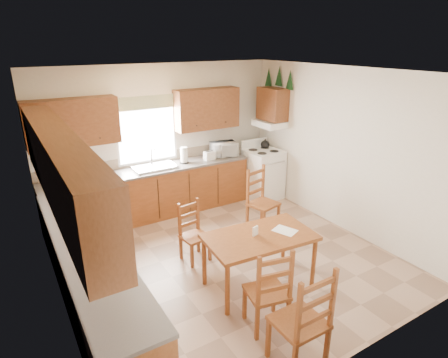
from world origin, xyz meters
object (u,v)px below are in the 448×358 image
dining_table (259,260)px  chair_far_right (263,200)px  chair_near_left (299,316)px  stove (263,175)px  chair_near_right (267,287)px  microwave (224,149)px  chair_far_left (195,233)px

dining_table → chair_far_right: 1.61m
chair_near_left → stove: bearing=-121.9°
chair_near_left → chair_near_right: bearing=-94.9°
stove → chair_far_right: (-0.83, -1.13, 0.05)m
microwave → dining_table: 3.00m
chair_far_left → chair_far_right: 1.47m
dining_table → stove: bearing=57.1°
dining_table → chair_far_left: chair_far_left is taller
stove → microwave: bearing=152.6°
microwave → chair_far_left: (-1.55, -1.73, -0.61)m
stove → chair_near_right: chair_near_right is taller
stove → chair_far_left: 2.67m
chair_near_left → chair_far_right: 2.87m
dining_table → chair_far_left: bearing=118.8°
chair_near_left → chair_near_right: 0.58m
stove → dining_table: size_ratio=0.71×
chair_near_right → stove: bearing=-114.0°
chair_near_left → chair_near_right: size_ratio=1.10×
chair_far_left → chair_far_right: (1.44, 0.26, 0.09)m
stove → chair_far_left: (-2.27, -1.39, -0.04)m
microwave → chair_near_right: 3.72m
microwave → chair_far_right: 1.56m
chair_far_right → chair_near_left: bearing=-132.9°
chair_near_right → chair_near_left: bearing=97.0°
chair_near_right → chair_far_right: (1.39, 1.90, 0.02)m
chair_near_left → chair_far_right: chair_near_left is taller
dining_table → chair_far_right: chair_far_right is taller
chair_near_right → microwave: bearing=-101.7°
chair_near_right → chair_far_left: size_ratio=1.16×
chair_far_left → chair_far_right: size_ratio=0.83×
chair_near_left → chair_far_left: bearing=-89.6°
microwave → chair_near_right: (-1.49, -3.36, -0.54)m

